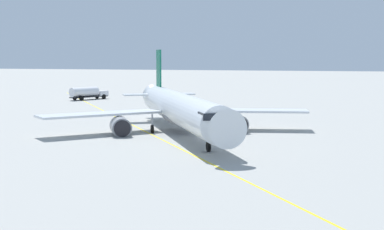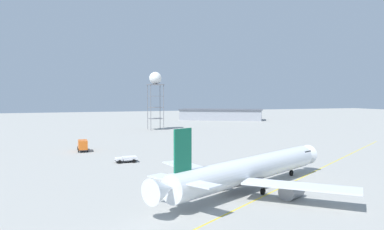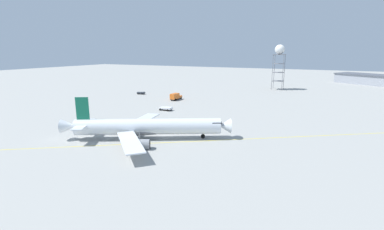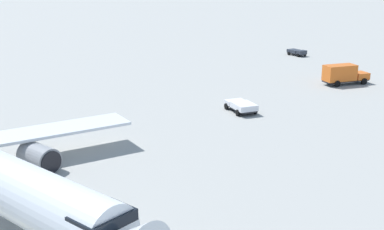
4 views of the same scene
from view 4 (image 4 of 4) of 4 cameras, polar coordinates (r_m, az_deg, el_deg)
The scene contains 4 objects.
ground_plane at distance 43.80m, azimuth -19.52°, elevation -9.26°, with size 600.00×600.00×0.00m, color #9E9E99.
pushback_tug_truck at distance 65.83m, azimuth 5.42°, elevation 1.01°, with size 2.76×4.81×1.30m.
baggage_truck_truck at distance 107.52m, azimuth 11.43°, elevation 6.78°, with size 2.73×4.25×1.22m.
catering_truck_truck at distance 83.45m, azimuth 16.26°, elevation 4.34°, with size 7.37×2.77×3.10m.
Camera 4 is at (-0.11, -39.76, 18.37)m, focal length 48.62 mm.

